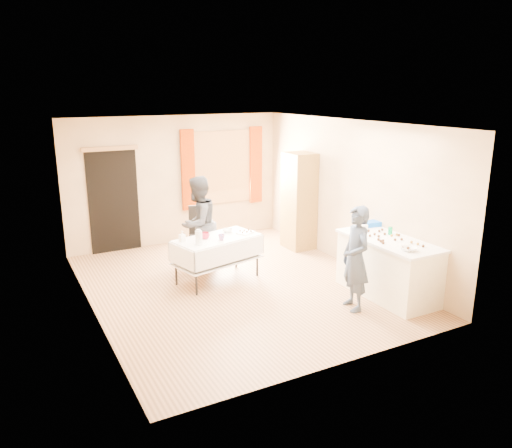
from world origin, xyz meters
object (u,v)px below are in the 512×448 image
girl (356,258)px  counter (388,267)px  cabinet (299,201)px  woman (198,224)px  party_table (217,255)px  chair (202,244)px

girl → counter: bearing=112.0°
cabinet → woman: size_ratio=1.15×
counter → party_table: counter is taller
cabinet → girl: bearing=-106.9°
party_table → chair: (0.16, 1.08, -0.14)m
chair → girl: 3.27m
cabinet → party_table: (-2.17, -0.89, -0.51)m
party_table → girl: girl is taller
party_table → girl: (1.30, -1.94, 0.32)m
cabinet → counter: (-0.10, -2.69, -0.50)m
cabinet → woman: cabinet is taller
woman → cabinet: bearing=152.6°
cabinet → chair: bearing=174.6°
chair → woman: 0.71m
counter → girl: (-0.76, -0.15, 0.31)m
counter → girl: girl is taller
chair → woman: woman is taller
counter → party_table: 2.74m
chair → girl: bearing=-56.3°
counter → party_table: bearing=139.0°
girl → woman: bearing=-141.1°
chair → girl: (1.14, -3.03, 0.46)m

